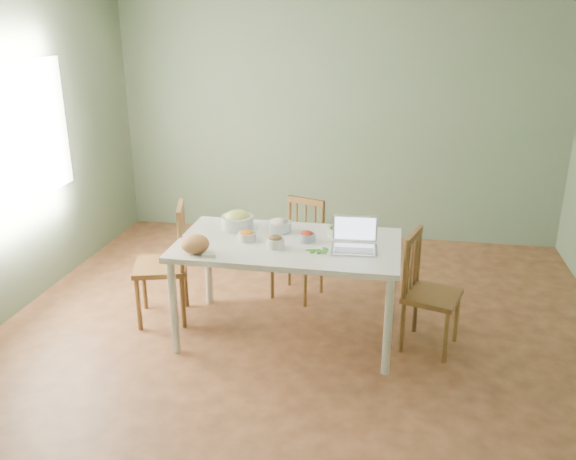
% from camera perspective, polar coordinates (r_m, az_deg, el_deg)
% --- Properties ---
extents(floor, '(5.00, 5.00, 0.00)m').
position_cam_1_polar(floor, '(4.85, 1.04, -10.41)').
color(floor, '#482918').
rests_on(floor, ground).
extents(wall_back, '(5.00, 0.00, 2.70)m').
position_cam_1_polar(wall_back, '(6.75, 4.74, 10.50)').
color(wall_back, slate).
rests_on(wall_back, ground).
extents(wall_front, '(5.00, 0.00, 2.70)m').
position_cam_1_polar(wall_front, '(2.08, -10.64, -12.33)').
color(wall_front, slate).
rests_on(wall_front, ground).
extents(window_left, '(0.04, 1.60, 1.20)m').
position_cam_1_polar(window_left, '(5.53, -24.81, 8.23)').
color(window_left, white).
rests_on(window_left, ground).
extents(dining_table, '(1.72, 0.97, 0.80)m').
position_cam_1_polar(dining_table, '(4.73, -0.00, -5.73)').
color(dining_table, white).
rests_on(dining_table, floor).
extents(chair_far, '(0.50, 0.48, 0.90)m').
position_cam_1_polar(chair_far, '(5.36, 0.87, -1.97)').
color(chair_far, brown).
rests_on(chair_far, floor).
extents(chair_left, '(0.53, 0.55, 1.01)m').
position_cam_1_polar(chair_left, '(5.06, -12.17, -3.16)').
color(chair_left, brown).
rests_on(chair_left, floor).
extents(chair_right, '(0.49, 0.51, 0.93)m').
position_cam_1_polar(chair_right, '(4.66, 13.73, -5.91)').
color(chair_right, brown).
rests_on(chair_right, floor).
extents(bread_boule, '(0.27, 0.27, 0.14)m').
position_cam_1_polar(bread_boule, '(4.40, -8.93, -1.33)').
color(bread_boule, '#D08649').
rests_on(bread_boule, dining_table).
extents(butter_stick, '(0.10, 0.03, 0.03)m').
position_cam_1_polar(butter_stick, '(4.31, -7.61, -2.47)').
color(butter_stick, beige).
rests_on(butter_stick, dining_table).
extents(bowl_squash, '(0.31, 0.31, 0.15)m').
position_cam_1_polar(bowl_squash, '(4.84, -4.88, 0.95)').
color(bowl_squash, '#CCCC5A').
rests_on(bowl_squash, dining_table).
extents(bowl_carrot, '(0.18, 0.18, 0.08)m').
position_cam_1_polar(bowl_carrot, '(4.61, -3.99, -0.52)').
color(bowl_carrot, orange).
rests_on(bowl_carrot, dining_table).
extents(bowl_onion, '(0.23, 0.23, 0.10)m').
position_cam_1_polar(bowl_onion, '(4.78, -0.84, 0.47)').
color(bowl_onion, white).
rests_on(bowl_onion, dining_table).
extents(bowl_mushroom, '(0.15, 0.15, 0.09)m').
position_cam_1_polar(bowl_mushroom, '(4.45, -1.24, -1.14)').
color(bowl_mushroom, '#41220D').
rests_on(bowl_mushroom, dining_table).
extents(bowl_redpep, '(0.18, 0.18, 0.08)m').
position_cam_1_polar(bowl_redpep, '(4.58, 1.81, -0.60)').
color(bowl_redpep, '#BB4125').
rests_on(bowl_redpep, dining_table).
extents(bowl_broccoli, '(0.17, 0.17, 0.08)m').
position_cam_1_polar(bowl_broccoli, '(4.71, 4.62, -0.06)').
color(bowl_broccoli, '#18370E').
rests_on(bowl_broccoli, dining_table).
extents(flatbread, '(0.26, 0.26, 0.02)m').
position_cam_1_polar(flatbread, '(4.87, 4.98, 0.21)').
color(flatbread, tan).
rests_on(flatbread, dining_table).
extents(basil_bunch, '(0.19, 0.19, 0.02)m').
position_cam_1_polar(basil_bunch, '(4.40, 2.82, -1.89)').
color(basil_bunch, '#244B18').
rests_on(basil_bunch, dining_table).
extents(laptop, '(0.35, 0.30, 0.24)m').
position_cam_1_polar(laptop, '(4.39, 6.43, -0.56)').
color(laptop, silver).
rests_on(laptop, dining_table).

